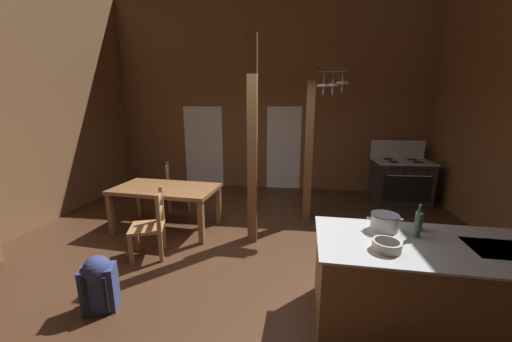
{
  "coord_description": "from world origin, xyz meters",
  "views": [
    {
      "loc": [
        0.62,
        -3.43,
        2.08
      ],
      "look_at": [
        0.07,
        0.72,
        1.1
      ],
      "focal_mm": 19.91,
      "sensor_mm": 36.0,
      "label": 1
    }
  ],
  "objects": [
    {
      "name": "stockpot_on_counter",
      "position": [
        1.53,
        -0.7,
        0.96
      ],
      "size": [
        0.34,
        0.27,
        0.16
      ],
      "color": "#B7BABF",
      "rests_on": "kitchen_island"
    },
    {
      "name": "support_post_with_pot_rack",
      "position": [
        0.92,
        1.59,
        1.63
      ],
      "size": [
        0.66,
        0.22,
        3.03
      ],
      "color": "brown",
      "rests_on": "ground_plane"
    },
    {
      "name": "ladderback_chair_near_window",
      "position": [
        -1.31,
        -0.01,
        0.45
      ],
      "size": [
        0.56,
        0.56,
        0.95
      ],
      "color": "#9E7044",
      "rests_on": "ground_plane"
    },
    {
      "name": "stove_range",
      "position": [
        2.93,
        2.84,
        0.48
      ],
      "size": [
        1.16,
        0.84,
        1.32
      ],
      "color": "#272727",
      "rests_on": "ground_plane"
    },
    {
      "name": "ground_plane",
      "position": [
        0.0,
        0.0,
        -0.05
      ],
      "size": [
        8.32,
        8.07,
        0.1
      ],
      "primitive_type": "cube",
      "color": "#422819"
    },
    {
      "name": "bottle_tall_on_counter",
      "position": [
        1.86,
        -0.66,
        0.99
      ],
      "size": [
        0.07,
        0.07,
        0.26
      ],
      "color": "#2D5638",
      "rests_on": "kitchen_island"
    },
    {
      "name": "mixing_bowl_on_counter",
      "position": [
        1.43,
        -1.12,
        0.92
      ],
      "size": [
        0.24,
        0.24,
        0.08
      ],
      "color": "#B2A893",
      "rests_on": "kitchen_island"
    },
    {
      "name": "kitchen_island",
      "position": [
        1.94,
        -0.95,
        0.44
      ],
      "size": [
        2.2,
        1.04,
        0.88
      ],
      "color": "brown",
      "rests_on": "ground_plane"
    },
    {
      "name": "support_post_center",
      "position": [
        0.02,
        0.65,
        1.52
      ],
      "size": [
        0.14,
        0.14,
        3.03
      ],
      "color": "brown",
      "rests_on": "ground_plane"
    },
    {
      "name": "ladderback_chair_by_post",
      "position": [
        -1.73,
        1.83,
        0.45
      ],
      "size": [
        0.58,
        0.58,
        0.95
      ],
      "color": "#9E7044",
      "rests_on": "ground_plane"
    },
    {
      "name": "glazed_panel_back_right",
      "position": [
        0.38,
        3.63,
        1.02
      ],
      "size": [
        0.84,
        0.01,
        2.05
      ],
      "primitive_type": "cube",
      "color": "white",
      "rests_on": "ground_plane"
    },
    {
      "name": "dining_table",
      "position": [
        -1.49,
        0.89,
        0.65
      ],
      "size": [
        1.77,
        1.04,
        0.74
      ],
      "color": "brown",
      "rests_on": "ground_plane"
    },
    {
      "name": "bottle_short_on_counter",
      "position": [
        1.78,
        -0.82,
        1.01
      ],
      "size": [
        0.06,
        0.06,
        0.32
      ],
      "color": "#2D5638",
      "rests_on": "kitchen_island"
    },
    {
      "name": "glazed_door_back_left",
      "position": [
        -1.69,
        3.63,
        1.02
      ],
      "size": [
        1.0,
        0.01,
        2.05
      ],
      "primitive_type": "cube",
      "color": "white",
      "rests_on": "ground_plane"
    },
    {
      "name": "backpack",
      "position": [
        -1.32,
        -1.1,
        0.31
      ],
      "size": [
        0.38,
        0.36,
        0.6
      ],
      "color": "navy",
      "rests_on": "ground_plane"
    },
    {
      "name": "wall_back",
      "position": [
        0.0,
        3.7,
        2.34
      ],
      "size": [
        8.32,
        0.14,
        4.68
      ],
      "primitive_type": "cube",
      "color": "brown",
      "rests_on": "ground_plane"
    }
  ]
}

